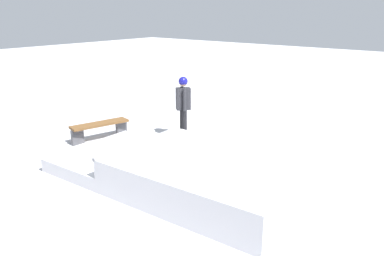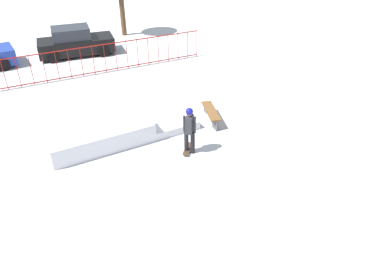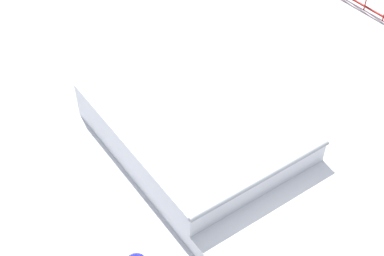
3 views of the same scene
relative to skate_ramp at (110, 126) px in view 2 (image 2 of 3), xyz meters
name	(u,v)px [view 2 (image 2 of 3)]	position (x,y,z in m)	size (l,w,h in m)	color
ground_plane	(124,130)	(0.51, 0.04, -0.32)	(60.00, 60.00, 0.00)	silver
skate_ramp	(110,126)	(0.00, 0.00, 0.00)	(5.52, 2.85, 0.74)	silver
skater	(189,127)	(2.14, -2.37, 0.69)	(0.41, 0.44, 1.73)	black
skateboard	(187,149)	(2.11, -2.25, -0.24)	(0.63, 0.77, 0.09)	#3F2D1E
perimeter_fence	(87,61)	(0.51, 5.90, 0.45)	(12.21, 0.19, 1.50)	maroon
park_bench	(211,113)	(3.82, -0.80, 0.04)	(0.77, 1.65, 0.48)	brown
parked_car_black	(75,43)	(0.51, 9.16, 0.41)	(4.24, 2.22, 1.60)	black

